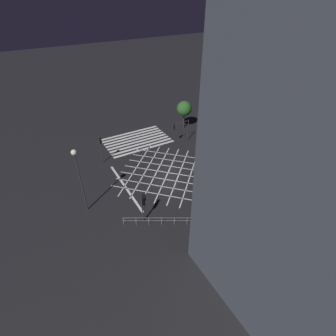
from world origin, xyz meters
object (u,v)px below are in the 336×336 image
object	(u,v)px
traffic_light_sw_main	(180,127)
street_tree_near	(286,166)
traffic_light_ne_cross	(144,201)
traffic_light_ne_main	(143,205)
traffic_light_se_main	(101,145)
traffic_light_nw_main	(236,168)
street_lamp_east	(77,165)
street_lamp_west	(252,141)
street_tree_far	(184,109)

from	to	relation	value
traffic_light_sw_main	street_tree_near	world-z (taller)	street_tree_near
traffic_light_ne_cross	traffic_light_ne_main	xyz separation A→B (m)	(0.34, 0.32, -0.16)
traffic_light_se_main	street_tree_near	size ratio (longest dim) A/B	0.76
traffic_light_se_main	traffic_light_sw_main	size ratio (longest dim) A/B	1.11
traffic_light_nw_main	traffic_light_ne_main	distance (m)	12.64
traffic_light_nw_main	street_tree_near	xyz separation A→B (m)	(-5.01, 3.27, 0.61)
traffic_light_ne_main	traffic_light_sw_main	bearing A→B (deg)	45.39
traffic_light_ne_cross	traffic_light_ne_main	bearing A→B (deg)	133.17
street_lamp_east	street_lamp_west	world-z (taller)	street_lamp_west
traffic_light_ne_cross	street_tree_near	world-z (taller)	street_tree_near
traffic_light_nw_main	traffic_light_sw_main	world-z (taller)	traffic_light_nw_main
street_tree_far	traffic_light_nw_main	bearing A→B (deg)	78.01
street_lamp_east	street_tree_far	world-z (taller)	street_lamp_east
traffic_light_ne_cross	street_lamp_east	distance (m)	7.97
traffic_light_sw_main	street_tree_far	size ratio (longest dim) A/B	0.75
traffic_light_nw_main	street_tree_far	xyz separation A→B (m)	(-3.76, -17.70, 0.64)
street_lamp_west	traffic_light_se_main	bearing A→B (deg)	-48.75
traffic_light_ne_cross	traffic_light_ne_main	size ratio (longest dim) A/B	1.06
street_tree_near	street_lamp_west	bearing A→B (deg)	-25.53
traffic_light_se_main	street_lamp_west	world-z (taller)	street_lamp_west
street_lamp_west	street_tree_near	distance (m)	6.15
traffic_light_nw_main	traffic_light_ne_main	world-z (taller)	traffic_light_nw_main
traffic_light_nw_main	street_lamp_east	bearing A→B (deg)	-16.97
traffic_light_nw_main	street_tree_far	size ratio (longest dim) A/B	0.83
traffic_light_nw_main	traffic_light_ne_main	size ratio (longest dim) A/B	1.22
traffic_light_se_main	street_tree_near	world-z (taller)	street_tree_near
traffic_light_ne_cross	traffic_light_ne_main	distance (m)	0.49
traffic_light_ne_main	street_tree_near	xyz separation A→B (m)	(-17.63, 3.65, 1.20)
street_lamp_west	street_tree_near	size ratio (longest dim) A/B	1.75
traffic_light_sw_main	street_lamp_west	size ratio (longest dim) A/B	0.39
traffic_light_ne_main	street_tree_near	bearing A→B (deg)	-11.71
street_tree_far	street_lamp_west	bearing A→B (deg)	80.18
traffic_light_nw_main	traffic_light_se_main	world-z (taller)	traffic_light_se_main
traffic_light_se_main	street_lamp_west	size ratio (longest dim) A/B	0.43
traffic_light_nw_main	traffic_light_ne_cross	size ratio (longest dim) A/B	1.14
street_lamp_east	street_tree_near	xyz separation A→B (m)	(-22.58, 8.63, -2.67)
traffic_light_se_main	street_tree_near	bearing A→B (deg)	-44.19
traffic_light_ne_main	street_tree_far	size ratio (longest dim) A/B	0.68
street_lamp_east	street_lamp_west	distance (m)	19.22
street_tree_near	traffic_light_ne_cross	bearing A→B (deg)	-12.94
traffic_light_se_main	street_tree_far	distance (m)	16.92
street_lamp_west	street_tree_far	xyz separation A→B (m)	(-3.26, -18.82, -3.56)
traffic_light_sw_main	street_tree_far	bearing A→B (deg)	-129.49
traffic_light_nw_main	street_tree_near	bearing A→B (deg)	146.86
street_lamp_east	traffic_light_nw_main	bearing A→B (deg)	163.03
traffic_light_se_main	traffic_light_ne_main	world-z (taller)	traffic_light_se_main
traffic_light_nw_main	street_lamp_west	xyz separation A→B (m)	(-0.50, 1.12, 4.20)
traffic_light_se_main	street_lamp_east	xyz separation A→B (m)	(4.84, 8.61, 3.34)
traffic_light_sw_main	traffic_light_se_main	bearing A→B (deg)	-2.60
street_lamp_west	street_tree_far	distance (m)	19.43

